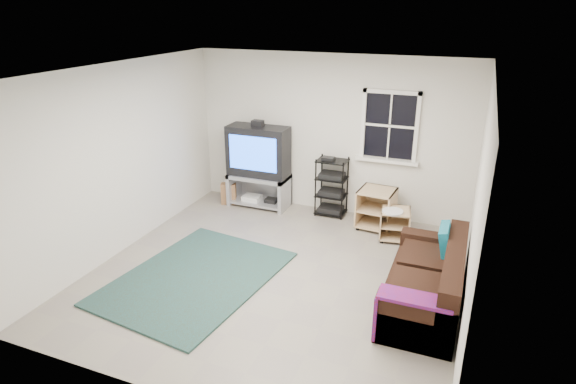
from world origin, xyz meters
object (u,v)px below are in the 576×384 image
at_px(av_rack, 331,190).
at_px(sofa, 428,284).
at_px(tv_unit, 259,160).
at_px(side_table_left, 377,207).
at_px(side_table_right, 395,221).

height_order(av_rack, sofa, av_rack).
bearing_deg(tv_unit, sofa, -33.50).
bearing_deg(av_rack, side_table_left, -13.26).
distance_m(av_rack, sofa, 2.78).
xyz_separation_m(side_table_left, side_table_right, (0.34, -0.32, -0.06)).
xyz_separation_m(tv_unit, side_table_left, (2.08, -0.11, -0.49)).
distance_m(av_rack, side_table_right, 1.26).
xyz_separation_m(tv_unit, sofa, (3.07, -2.03, -0.54)).
distance_m(tv_unit, side_table_left, 2.14).
relative_size(side_table_left, side_table_right, 1.26).
height_order(side_table_left, side_table_right, side_table_left).
xyz_separation_m(av_rack, side_table_left, (0.80, -0.19, -0.09)).
bearing_deg(side_table_right, tv_unit, 169.94).
distance_m(av_rack, side_table_left, 0.83).
relative_size(side_table_left, sofa, 0.35).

